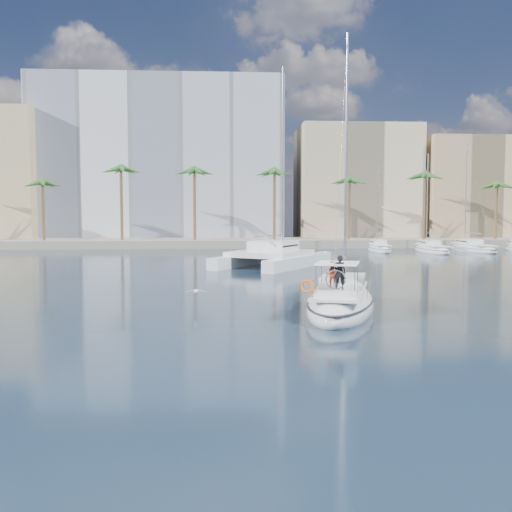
{
  "coord_description": "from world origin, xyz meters",
  "views": [
    {
      "loc": [
        -1.41,
        -29.0,
        5.19
      ],
      "look_at": [
        0.44,
        1.5,
        2.9
      ],
      "focal_mm": 40.0,
      "sensor_mm": 36.0,
      "label": 1
    }
  ],
  "objects": [
    {
      "name": "palm_right",
      "position": [
        34.0,
        57.0,
        10.28
      ],
      "size": [
        3.6,
        3.6,
        12.3
      ],
      "color": "brown",
      "rests_on": "ground"
    },
    {
      "name": "quay",
      "position": [
        0.0,
        61.0,
        0.6
      ],
      "size": [
        120.0,
        14.0,
        1.2
      ],
      "primitive_type": "cube",
      "color": "gray",
      "rests_on": "ground"
    },
    {
      "name": "catamaran",
      "position": [
        3.59,
        26.55,
        1.18
      ],
      "size": [
        12.97,
        15.21,
        19.71
      ],
      "rotation": [
        0.0,
        0.0,
        -0.55
      ],
      "color": "silver",
      "rests_on": "ground"
    },
    {
      "name": "building_modern",
      "position": [
        -12.0,
        73.0,
        14.0
      ],
      "size": [
        42.0,
        16.0,
        28.0
      ],
      "primitive_type": "cube",
      "color": "silver",
      "rests_on": "ground"
    },
    {
      "name": "seagull",
      "position": [
        -2.81,
        2.32,
        0.9
      ],
      "size": [
        1.21,
        0.52,
        0.22
      ],
      "color": "silver",
      "rests_on": "ground"
    },
    {
      "name": "building_tan_right",
      "position": [
        42.0,
        68.0,
        9.0
      ],
      "size": [
        18.0,
        12.0,
        18.0
      ],
      "primitive_type": "cube",
      "color": "tan",
      "rests_on": "ground"
    },
    {
      "name": "main_sloop",
      "position": [
        4.9,
        0.54,
        0.51
      ],
      "size": [
        6.34,
        11.2,
        15.85
      ],
      "rotation": [
        0.0,
        0.0,
        -0.29
      ],
      "color": "silver",
      "rests_on": "ground"
    },
    {
      "name": "moored_yacht_c",
      "position": [
        33.0,
        47.0,
        0.0
      ],
      "size": [
        3.98,
        12.33,
        15.54
      ],
      "primitive_type": null,
      "rotation": [
        0.0,
        0.0,
        0.03
      ],
      "color": "silver",
      "rests_on": "ground"
    },
    {
      "name": "building_beige",
      "position": [
        22.0,
        70.0,
        10.0
      ],
      "size": [
        20.0,
        14.0,
        20.0
      ],
      "primitive_type": "cube",
      "color": "#C0B08A",
      "rests_on": "ground"
    },
    {
      "name": "moored_yacht_a",
      "position": [
        20.0,
        47.0,
        0.0
      ],
      "size": [
        3.37,
        9.52,
        11.9
      ],
      "primitive_type": null,
      "rotation": [
        0.0,
        0.0,
        -0.07
      ],
      "color": "silver",
      "rests_on": "ground"
    },
    {
      "name": "ground",
      "position": [
        0.0,
        0.0,
        0.0
      ],
      "size": [
        160.0,
        160.0,
        0.0
      ],
      "primitive_type": "plane",
      "color": "black",
      "rests_on": "ground"
    },
    {
      "name": "moored_yacht_b",
      "position": [
        26.5,
        45.0,
        0.0
      ],
      "size": [
        3.32,
        10.83,
        13.72
      ],
      "primitive_type": null,
      "rotation": [
        0.0,
        0.0,
        -0.02
      ],
      "color": "silver",
      "rests_on": "ground"
    },
    {
      "name": "palm_centre",
      "position": [
        0.0,
        57.0,
        10.28
      ],
      "size": [
        3.6,
        3.6,
        12.3
      ],
      "color": "brown",
      "rests_on": "ground"
    }
  ]
}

